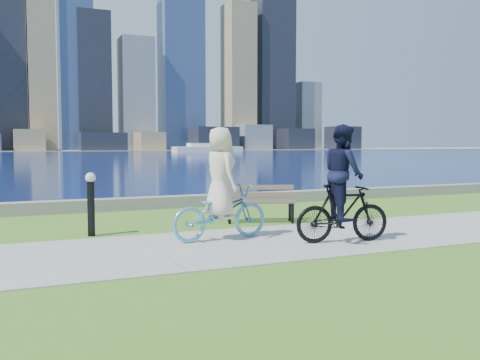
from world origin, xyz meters
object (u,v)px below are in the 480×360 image
object	(u,v)px
cyclist_woman	(220,198)
park_bench	(260,200)
bollard_lamp	(91,200)
cyclist_man	(343,193)

from	to	relation	value
cyclist_woman	park_bench	bearing A→B (deg)	-50.22
park_bench	cyclist_woman	distance (m)	2.69
park_bench	bollard_lamp	distance (m)	4.14
park_bench	cyclist_man	xyz separation A→B (m)	(0.26, -3.18, 0.43)
bollard_lamp	park_bench	bearing A→B (deg)	5.36
bollard_lamp	cyclist_woman	bearing A→B (deg)	-34.30
cyclist_woman	cyclist_man	bearing A→B (deg)	-127.59
bollard_lamp	cyclist_woman	xyz separation A→B (m)	(2.29, -1.57, 0.09)
cyclist_man	cyclist_woman	bearing A→B (deg)	70.09
park_bench	cyclist_woman	size ratio (longest dim) A/B	0.82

